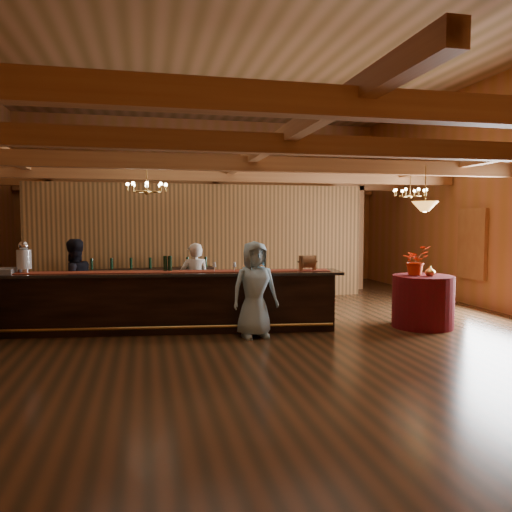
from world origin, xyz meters
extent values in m
plane|color=#54301A|center=(0.00, 0.00, 0.00)|extent=(14.00, 14.00, 0.00)
plane|color=#91633F|center=(0.00, 0.00, 5.50)|extent=(14.00, 14.00, 0.00)
cube|color=#9B5D29|center=(0.00, 7.00, 2.75)|extent=(12.00, 0.10, 5.50)
cube|color=#9B5D29|center=(0.00, -7.00, 2.75)|extent=(12.00, 0.10, 5.50)
cube|color=#9B5D29|center=(6.00, 0.00, 2.75)|extent=(0.10, 14.00, 5.50)
cube|color=#9F6634|center=(0.00, -5.50, 3.20)|extent=(11.90, 0.20, 0.28)
cube|color=#9F6634|center=(0.00, -3.00, 3.20)|extent=(11.90, 0.20, 0.28)
cube|color=#9F6634|center=(0.00, -0.50, 3.20)|extent=(11.90, 0.20, 0.28)
cube|color=#9F6634|center=(0.00, 2.00, 3.20)|extent=(11.90, 0.20, 0.28)
cube|color=#9F6634|center=(0.00, 4.50, 3.20)|extent=(11.90, 0.20, 0.28)
cube|color=#9F6634|center=(0.00, 6.80, 3.20)|extent=(11.90, 0.20, 0.28)
cube|color=#9F6634|center=(-4.50, 0.00, 3.34)|extent=(0.18, 13.90, 0.22)
cube|color=#9F6634|center=(0.00, 0.00, 3.34)|extent=(0.18, 13.90, 0.22)
cube|color=#9F6634|center=(4.50, 0.00, 3.34)|extent=(0.18, 13.90, 0.22)
cube|color=#9F6634|center=(-4.50, 4.50, 1.60)|extent=(0.20, 0.20, 3.20)
cube|color=#9F6634|center=(4.50, 4.50, 1.60)|extent=(0.20, 0.20, 3.20)
cube|color=brown|center=(-0.50, 3.50, 1.55)|extent=(9.00, 0.18, 3.10)
cube|color=white|center=(5.95, 1.00, 1.55)|extent=(0.12, 1.05, 1.75)
cube|color=black|center=(1.00, 5.50, 0.55)|extent=(1.20, 0.60, 1.10)
cube|color=brown|center=(-2.00, 5.50, 0.50)|extent=(1.00, 0.60, 1.00)
cube|color=black|center=(-1.68, -0.30, 0.54)|extent=(6.57, 1.49, 1.09)
cube|color=black|center=(-1.68, -0.30, 1.12)|extent=(6.91, 1.67, 0.05)
cube|color=maroon|center=(-1.68, -0.30, 1.15)|extent=(6.43, 1.21, 0.01)
cylinder|color=tan|center=(-1.68, -0.73, 0.16)|extent=(6.27, 0.82, 0.05)
cylinder|color=silver|center=(-4.21, 0.06, 1.18)|extent=(0.18, 0.18, 0.08)
cylinder|color=silver|center=(-4.21, 0.06, 1.40)|extent=(0.26, 0.26, 0.36)
sphere|color=silver|center=(-4.21, 0.06, 1.65)|extent=(0.18, 0.18, 0.18)
cube|color=gray|center=(-4.62, 0.00, 1.19)|extent=(0.50, 0.50, 0.10)
cube|color=brown|center=(0.94, -0.69, 1.29)|extent=(0.06, 0.06, 0.30)
cube|color=brown|center=(1.22, -0.69, 1.29)|extent=(0.06, 0.06, 0.30)
cylinder|color=brown|center=(1.08, -0.69, 1.32)|extent=(0.24, 0.24, 0.24)
cylinder|color=black|center=(-1.63, -0.17, 1.29)|extent=(0.07, 0.07, 0.30)
cylinder|color=black|center=(-1.54, -0.18, 1.29)|extent=(0.07, 0.07, 0.30)
cube|color=black|center=(-1.88, 3.00, 0.46)|extent=(3.27, 0.89, 0.91)
cylinder|color=#440C0D|center=(3.38, -1.04, 0.52)|extent=(1.19, 1.19, 1.03)
cylinder|color=tan|center=(-1.95, 0.51, 2.95)|extent=(0.02, 0.02, 0.50)
sphere|color=tan|center=(-1.95, 0.51, 2.70)|extent=(0.12, 0.12, 0.12)
torus|color=tan|center=(-1.95, 0.51, 2.80)|extent=(0.80, 0.80, 0.04)
cylinder|color=tan|center=(4.31, 1.17, 2.96)|extent=(0.02, 0.02, 0.49)
sphere|color=tan|center=(4.31, 1.17, 2.71)|extent=(0.12, 0.12, 0.12)
torus|color=tan|center=(4.31, 1.17, 2.81)|extent=(0.80, 0.80, 0.04)
cylinder|color=tan|center=(3.38, -1.04, 2.80)|extent=(0.02, 0.02, 0.80)
cone|color=orange|center=(3.38, -1.04, 2.40)|extent=(0.52, 0.52, 0.20)
imported|color=white|center=(-1.00, 0.42, 0.83)|extent=(0.63, 0.43, 1.66)
imported|color=black|center=(-3.39, 0.39, 0.88)|extent=(1.08, 1.03, 1.76)
imported|color=#9ECEE3|center=(-0.07, -1.14, 0.88)|extent=(0.92, 0.66, 1.75)
imported|color=#2F7331|center=(1.28, 3.77, 0.60)|extent=(0.67, 0.55, 1.21)
imported|color=red|center=(3.27, -0.91, 1.33)|extent=(0.63, 0.57, 0.59)
imported|color=tan|center=(3.45, -1.16, 1.19)|extent=(0.19, 0.19, 0.32)
camera|label=1|loc=(-2.01, -9.91, 2.11)|focal=35.00mm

